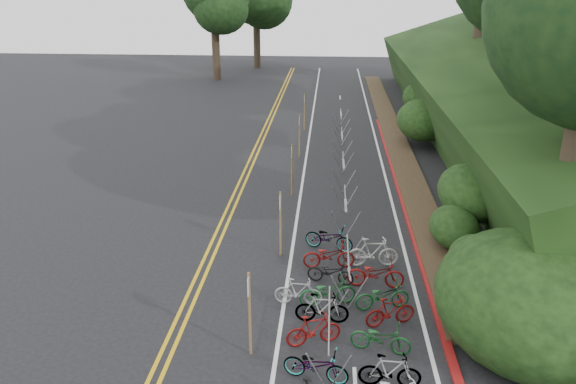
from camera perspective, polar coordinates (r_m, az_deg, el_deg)
name	(u,v)px	position (r m, az deg, el deg)	size (l,w,h in m)	color
ground	(244,335)	(16.65, -4.46, -14.27)	(120.00, 120.00, 0.00)	black
road_markings	(291,203)	(25.44, 0.32, -1.11)	(7.47, 80.00, 0.01)	gold
red_curb	(399,190)	(27.36, 11.26, 0.20)	(0.25, 28.00, 0.10)	maroon
embankment	(518,108)	(34.87, 22.31, 7.86)	(14.30, 48.14, 9.11)	black
bike_rack_front	(329,327)	(15.47, 4.19, -13.50)	(1.13, 3.24, 1.14)	gray
bike_racks_rest	(343,166)	(27.82, 5.62, 2.63)	(1.14, 23.00, 1.17)	gray
signpost_near	(249,308)	(15.13, -3.93, -11.72)	(0.08, 0.40, 2.51)	brown
signposts_rest	(296,148)	(28.64, 0.82, 4.48)	(0.08, 18.40, 2.50)	brown
bike_front	(298,292)	(17.69, 1.04, -10.10)	(1.52, 0.43, 0.91)	#9E9EA3
bike_valet	(351,301)	(17.32, 6.41, -10.90)	(3.16, 10.48, 1.10)	black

